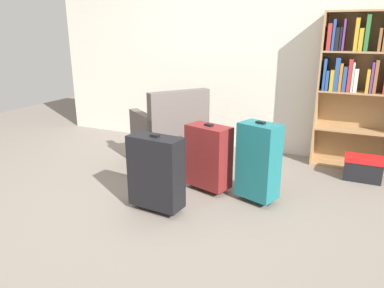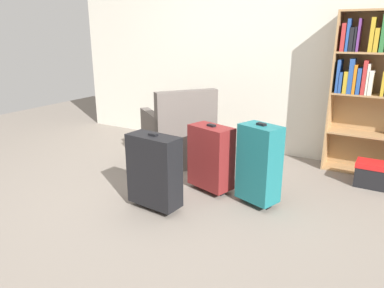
# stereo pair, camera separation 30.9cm
# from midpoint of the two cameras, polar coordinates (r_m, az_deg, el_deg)

# --- Properties ---
(ground_plane) EXTENTS (9.64, 9.64, 0.00)m
(ground_plane) POSITION_cam_midpoint_polar(r_m,az_deg,el_deg) (3.21, -7.70, -10.77)
(ground_plane) COLOR slate
(back_wall) EXTENTS (5.51, 0.10, 2.60)m
(back_wall) POSITION_cam_midpoint_polar(r_m,az_deg,el_deg) (4.76, 5.69, 14.79)
(back_wall) COLOR beige
(back_wall) RESTS_ON ground
(bookshelf) EXTENTS (0.95, 0.29, 1.72)m
(bookshelf) POSITION_cam_midpoint_polar(r_m,az_deg,el_deg) (4.32, 23.88, 9.61)
(bookshelf) COLOR #A87F51
(bookshelf) RESTS_ON ground
(armchair) EXTENTS (0.98, 0.98, 0.90)m
(armchair) POSITION_cam_midpoint_polar(r_m,az_deg,el_deg) (4.25, -5.58, 1.02)
(armchair) COLOR #59514C
(armchair) RESTS_ON ground
(mug) EXTENTS (0.12, 0.08, 0.10)m
(mug) POSITION_cam_midpoint_polar(r_m,az_deg,el_deg) (4.23, 1.07, -2.82)
(mug) COLOR #1959A5
(mug) RESTS_ON ground
(storage_box) EXTENTS (0.38, 0.23, 0.26)m
(storage_box) POSITION_cam_midpoint_polar(r_m,az_deg,el_deg) (4.14, 23.53, -3.47)
(storage_box) COLOR black
(storage_box) RESTS_ON ground
(suitcase_black) EXTENTS (0.48, 0.25, 0.69)m
(suitcase_black) POSITION_cam_midpoint_polar(r_m,az_deg,el_deg) (3.11, -8.55, -4.45)
(suitcase_black) COLOR black
(suitcase_black) RESTS_ON ground
(suitcase_teal) EXTENTS (0.40, 0.33, 0.76)m
(suitcase_teal) POSITION_cam_midpoint_polar(r_m,az_deg,el_deg) (3.26, 7.81, -2.74)
(suitcase_teal) COLOR #19666B
(suitcase_teal) RESTS_ON ground
(suitcase_dark_red) EXTENTS (0.47, 0.34, 0.68)m
(suitcase_dark_red) POSITION_cam_midpoint_polar(r_m,az_deg,el_deg) (3.48, 0.09, -2.01)
(suitcase_dark_red) COLOR maroon
(suitcase_dark_red) RESTS_ON ground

